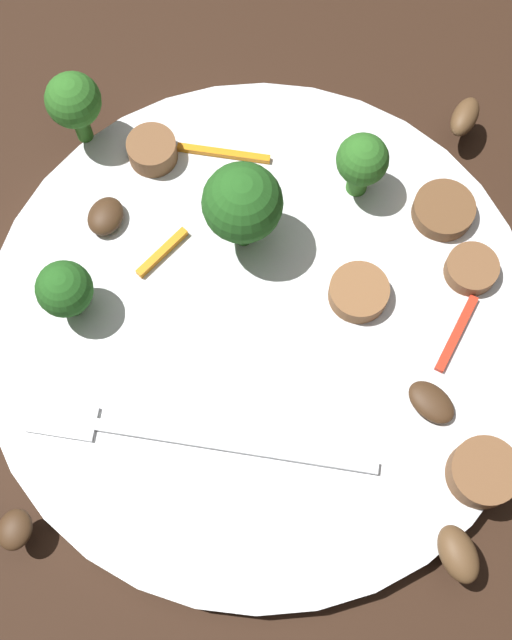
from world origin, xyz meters
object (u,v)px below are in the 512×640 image
at_px(mushroom_2, 10,529).
at_px(pepper_strip_2, 452,333).
at_px(sausage_slice_3, 478,472).
at_px(mushroom_1, 453,554).
at_px(broccoli_floret_3, 69,102).
at_px(sausage_slice_4, 148,150).
at_px(pepper_strip_1, 220,153).
at_px(broccoli_floret_0, 60,290).
at_px(sausage_slice_1, 467,269).
at_px(sausage_slice_2, 439,210).
at_px(fork, 170,437).
at_px(mushroom_4, 101,216).
at_px(sausage_slice_0, 354,292).
at_px(mushroom_3, 461,117).
at_px(pepper_strip_0, 158,252).
at_px(plate, 256,325).
at_px(broccoli_floret_2, 238,204).
at_px(broccoli_floret_1, 358,162).
at_px(mushroom_0, 427,402).

height_order(mushroom_2, pepper_strip_2, mushroom_2).
distance_m(sausage_slice_3, mushroom_1, 0.04).
height_order(broccoli_floret_3, mushroom_1, broccoli_floret_3).
bearing_deg(sausage_slice_4, pepper_strip_1, -177.45).
bearing_deg(broccoli_floret_0, mushroom_1, 147.37).
height_order(sausage_slice_1, sausage_slice_2, same).
bearing_deg(mushroom_2, fork, -147.82).
bearing_deg(pepper_strip_1, mushroom_4, 33.80).
height_order(sausage_slice_0, pepper_strip_1, sausage_slice_0).
relative_size(mushroom_3, pepper_strip_1, 0.50).
xyz_separation_m(sausage_slice_0, pepper_strip_0, (0.11, -0.02, -0.00)).
bearing_deg(pepper_strip_2, pepper_strip_0, -15.54).
bearing_deg(pepper_strip_0, fork, 96.47).
height_order(sausage_slice_2, mushroom_2, sausage_slice_2).
distance_m(sausage_slice_0, pepper_strip_1, 0.11).
height_order(sausage_slice_4, mushroom_3, sausage_slice_4).
height_order(fork, mushroom_4, mushroom_4).
xyz_separation_m(mushroom_1, pepper_strip_0, (0.15, -0.16, -0.00)).
bearing_deg(sausage_slice_0, pepper_strip_0, -12.15).
distance_m(broccoli_floret_0, pepper_strip_1, 0.12).
bearing_deg(sausage_slice_0, sausage_slice_4, -36.14).
relative_size(sausage_slice_4, mushroom_2, 1.39).
bearing_deg(sausage_slice_0, sausage_slice_3, 121.58).
height_order(plate, broccoli_floret_3, broccoli_floret_3).
xyz_separation_m(sausage_slice_1, mushroom_3, (-0.00, -0.09, 0.00)).
relative_size(broccoli_floret_2, sausage_slice_2, 1.82).
height_order(sausage_slice_3, mushroom_4, sausage_slice_3).
bearing_deg(mushroom_4, broccoli_floret_1, -170.68).
relative_size(sausage_slice_4, mushroom_4, 1.19).
bearing_deg(plate, sausage_slice_3, 143.92).
bearing_deg(broccoli_floret_3, sausage_slice_3, 138.00).
relative_size(broccoli_floret_2, sausage_slice_3, 1.82).
height_order(broccoli_floret_2, sausage_slice_0, broccoli_floret_2).
xyz_separation_m(sausage_slice_3, mushroom_1, (0.01, 0.04, -0.00)).
relative_size(broccoli_floret_1, pepper_strip_2, 0.97).
bearing_deg(broccoli_floret_2, mushroom_4, -6.91).
xyz_separation_m(plate, pepper_strip_2, (-0.10, 0.01, 0.01)).
bearing_deg(pepper_strip_2, mushroom_3, -95.27).
distance_m(pepper_strip_0, pepper_strip_1, 0.07).
distance_m(broccoli_floret_0, broccoli_floret_1, 0.17).
bearing_deg(broccoli_floret_2, pepper_strip_1, -76.51).
xyz_separation_m(broccoli_floret_2, mushroom_2, (0.11, 0.16, -0.04)).
bearing_deg(mushroom_4, mushroom_0, 149.63).
bearing_deg(mushroom_1, broccoli_floret_1, -77.78).
xyz_separation_m(broccoli_floret_2, sausage_slice_0, (-0.06, 0.03, -0.03)).
xyz_separation_m(fork, mushroom_3, (-0.16, -0.19, 0.00)).
height_order(sausage_slice_4, mushroom_1, same).
bearing_deg(fork, broccoli_floret_1, -115.50).
bearing_deg(mushroom_4, broccoli_floret_0, 75.38).
height_order(sausage_slice_1, mushroom_2, same).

